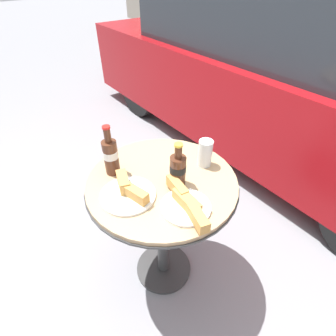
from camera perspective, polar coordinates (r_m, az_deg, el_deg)
The scene contains 8 objects.
ground_plane at distance 1.78m, azimuth -0.94°, elevation -20.98°, with size 30.00×30.00×0.00m, color gray.
bistro_table at distance 1.30m, azimuth -1.22°, elevation -7.69°, with size 0.70×0.70×0.75m.
cola_bottle_left at distance 1.12m, azimuth 2.16°, elevation -0.26°, with size 0.07×0.07×0.21m.
cola_bottle_right at distance 1.20m, azimuth -12.37°, elevation 2.72°, with size 0.07×0.07×0.24m.
drinking_glass at distance 1.25m, azimuth 8.05°, elevation 3.01°, with size 0.07×0.07×0.13m.
lunch_plate_near at distance 1.12m, azimuth -8.70°, elevation -5.08°, with size 0.23×0.23×0.07m.
lunch_plate_far at distance 1.05m, azimuth 4.02°, elevation -7.72°, with size 0.30×0.20×0.07m.
parked_car at distance 2.84m, azimuth 22.54°, elevation 18.37°, with size 4.20×1.72×1.45m.
Camera 1 is at (0.73, -0.52, 1.53)m, focal length 28.00 mm.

